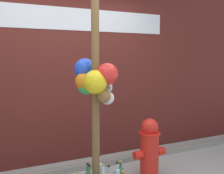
{
  "coord_description": "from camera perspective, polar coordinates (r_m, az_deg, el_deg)",
  "views": [
    {
      "loc": [
        -1.39,
        -2.67,
        1.56
      ],
      "look_at": [
        0.1,
        0.21,
        1.23
      ],
      "focal_mm": 46.81,
      "sensor_mm": 36.0,
      "label": 1
    }
  ],
  "objects": [
    {
      "name": "building_wall",
      "position": [
        4.46,
        -9.32,
        9.81
      ],
      "size": [
        10.0,
        0.21,
        3.77
      ],
      "color": "#561E19",
      "rests_on": "ground_plane"
    },
    {
      "name": "curb_strip",
      "position": [
        4.24,
        -6.62,
        -15.34
      ],
      "size": [
        8.0,
        0.12,
        0.08
      ],
      "primitive_type": "cube",
      "color": "gray",
      "rests_on": "ground_plane"
    },
    {
      "name": "memorial_post",
      "position": [
        3.18,
        -3.53,
        4.36
      ],
      "size": [
        0.61,
        0.58,
        2.8
      ],
      "color": "brown",
      "rests_on": "ground_plane"
    },
    {
      "name": "fire_hydrant",
      "position": [
        3.94,
        7.32,
        -11.61
      ],
      "size": [
        0.46,
        0.28,
        0.77
      ],
      "color": "red",
      "rests_on": "ground_plane"
    },
    {
      "name": "bottle_7",
      "position": [
        3.72,
        -2.51,
        -16.5
      ],
      "size": [
        0.07,
        0.07,
        0.38
      ],
      "color": "silver",
      "rests_on": "ground_plane"
    }
  ]
}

